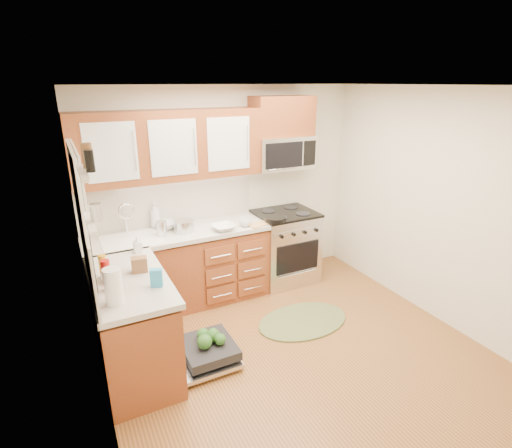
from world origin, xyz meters
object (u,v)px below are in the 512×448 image
microwave (282,152)px  skillet (275,219)px  dishwasher (204,353)px  bowl_b (167,225)px  sink (133,250)px  upper_cabinets (169,146)px  range (285,247)px  cup (245,222)px  stock_pot (184,226)px  bowl_a (224,227)px  paper_towel_roll (113,286)px  cutting_board (258,224)px  rug (303,321)px

microwave → skillet: 0.85m
dishwasher → bowl_b: size_ratio=2.80×
dishwasher → skillet: (1.26, 0.90, 0.87)m
sink → skillet: (1.65, -0.22, 0.17)m
upper_cabinets → range: (1.41, -0.15, -1.40)m
sink → cup: bearing=-7.4°
stock_pot → cup: stock_pot is taller
bowl_a → paper_towel_roll: bearing=-140.6°
upper_cabinets → dishwasher: 2.19m
upper_cabinets → sink: size_ratio=3.31×
bowl_b → cup: bearing=-22.5°
bowl_b → cup: size_ratio=1.81×
paper_towel_roll → bowl_b: paper_towel_roll is taller
microwave → skillet: bearing=-129.0°
skillet → stock_pot: 1.09m
range → microwave: bearing=90.0°
sink → stock_pot: stock_pot is taller
dishwasher → cutting_board: bearing=41.5°
rug → skillet: bearing=86.1°
dishwasher → sink: bearing=109.2°
sink → skillet: size_ratio=2.44×
upper_cabinets → rug: (1.07, -1.13, -1.86)m
paper_towel_roll → bowl_b: bearing=61.6°
range → cup: cup is taller
microwave → bowl_b: size_ratio=3.05×
dishwasher → cup: (0.88, 0.95, 0.88)m
dishwasher → stock_pot: size_ratio=3.11×
bowl_a → dishwasher: bearing=-122.8°
dishwasher → bowl_a: 1.42m
stock_pot → paper_towel_roll: paper_towel_roll is taller
microwave → bowl_a: microwave is taller
rug → paper_towel_roll: 2.24m
dishwasher → cutting_board: size_ratio=2.85×
skillet → stock_pot: size_ratio=1.13×
microwave → sink: (-1.93, -0.13, -0.90)m
microwave → paper_towel_roll: size_ratio=2.62×
microwave → bowl_a: size_ratio=2.93×
range → cutting_board: (-0.50, -0.21, 0.46)m
dishwasher → stock_pot: 1.43m
range → rug: (-0.33, -0.99, -0.46)m
sink → dishwasher: sink is taller
sink → dishwasher: 1.38m
skillet → paper_towel_roll: size_ratio=0.87×
microwave → cutting_board: size_ratio=3.09×
bowl_b → stock_pot: bearing=-54.1°
rug → cutting_board: 1.22m
skillet → bowl_a: (-0.65, 0.05, -0.02)m
cup → sink: bearing=172.6°
paper_towel_roll → cup: paper_towel_roll is taller
stock_pot → bowl_b: (-0.14, 0.20, -0.03)m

